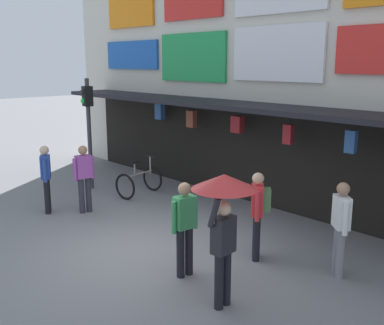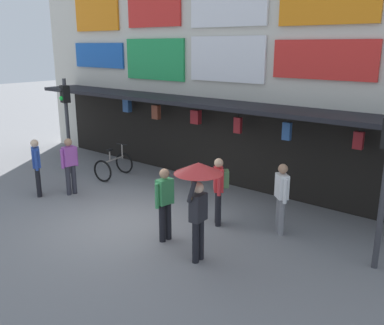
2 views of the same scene
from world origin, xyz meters
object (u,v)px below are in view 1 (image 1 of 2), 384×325
(traffic_light_near, at_px, (88,116))
(bicycle_parked, at_px, (139,181))
(pedestrian_in_purple, at_px, (341,224))
(pedestrian_with_umbrella, at_px, (224,203))
(pedestrian_in_black, at_px, (46,175))
(pedestrian_in_white, at_px, (84,175))
(pedestrian_in_yellow, at_px, (258,209))
(pedestrian_in_green, at_px, (185,224))

(traffic_light_near, height_order, bicycle_parked, traffic_light_near)
(bicycle_parked, xyz_separation_m, pedestrian_in_purple, (6.32, -0.39, 0.55))
(pedestrian_with_umbrella, xyz_separation_m, pedestrian_in_black, (-5.97, 0.05, -0.69))
(pedestrian_in_white, xyz_separation_m, pedestrian_with_umbrella, (5.36, -0.74, 0.69))
(pedestrian_in_white, xyz_separation_m, pedestrian_in_black, (-0.61, -0.69, 0.00))
(bicycle_parked, xyz_separation_m, pedestrian_in_white, (0.31, -1.87, 0.55))
(bicycle_parked, distance_m, pedestrian_in_white, 1.98)
(pedestrian_in_white, xyz_separation_m, pedestrian_in_yellow, (4.63, 0.98, 0.04))
(pedestrian_in_yellow, xyz_separation_m, pedestrian_in_green, (-0.42, -1.46, -0.04))
(pedestrian_in_green, height_order, pedestrian_in_purple, same)
(pedestrian_in_purple, xyz_separation_m, pedestrian_in_black, (-6.63, -2.17, 0.00))
(pedestrian_in_white, bearing_deg, pedestrian_in_green, -6.48)
(traffic_light_near, relative_size, pedestrian_in_black, 1.90)
(pedestrian_with_umbrella, distance_m, pedestrian_in_green, 1.37)
(pedestrian_in_black, bearing_deg, bicycle_parked, 83.18)
(traffic_light_near, height_order, pedestrian_in_yellow, traffic_light_near)
(traffic_light_near, xyz_separation_m, pedestrian_in_green, (6.05, -1.73, -1.19))
(bicycle_parked, bearing_deg, pedestrian_in_purple, -3.56)
(pedestrian_in_white, distance_m, pedestrian_in_green, 4.24)
(traffic_light_near, xyz_separation_m, bicycle_parked, (1.54, 0.62, -1.75))
(traffic_light_near, distance_m, pedestrian_in_yellow, 6.58)
(pedestrian_with_umbrella, relative_size, pedestrian_in_green, 1.24)
(pedestrian_in_yellow, relative_size, pedestrian_in_black, 1.00)
(pedestrian_with_umbrella, relative_size, pedestrian_in_yellow, 1.24)
(pedestrian_in_black, bearing_deg, pedestrian_in_white, 48.38)
(pedestrian_in_yellow, height_order, pedestrian_in_black, same)
(pedestrian_in_yellow, bearing_deg, pedestrian_in_purple, 19.79)
(traffic_light_near, bearing_deg, pedestrian_with_umbrella, -15.47)
(bicycle_parked, relative_size, pedestrian_in_purple, 0.75)
(pedestrian_in_black, bearing_deg, pedestrian_with_umbrella, -0.51)
(pedestrian_in_yellow, bearing_deg, pedestrian_in_white, -168.02)
(bicycle_parked, xyz_separation_m, pedestrian_in_yellow, (4.94, -0.89, 0.59))
(pedestrian_in_white, relative_size, pedestrian_in_purple, 1.00)
(pedestrian_in_purple, height_order, pedestrian_in_black, same)
(traffic_light_near, relative_size, bicycle_parked, 2.52)
(pedestrian_with_umbrella, bearing_deg, pedestrian_in_white, 172.12)
(pedestrian_in_white, relative_size, pedestrian_in_yellow, 1.00)
(pedestrian_in_white, bearing_deg, pedestrian_with_umbrella, -7.88)
(pedestrian_in_white, relative_size, pedestrian_in_black, 1.00)
(bicycle_parked, distance_m, pedestrian_with_umbrella, 6.37)
(pedestrian_in_purple, bearing_deg, bicycle_parked, 176.44)
(pedestrian_in_purple, relative_size, pedestrian_in_black, 1.00)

